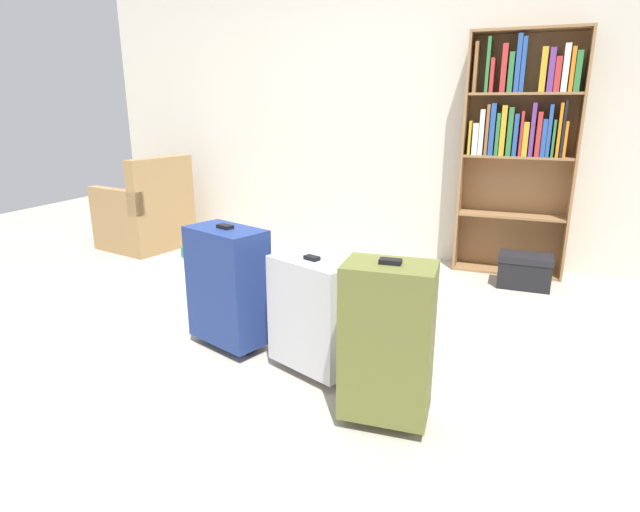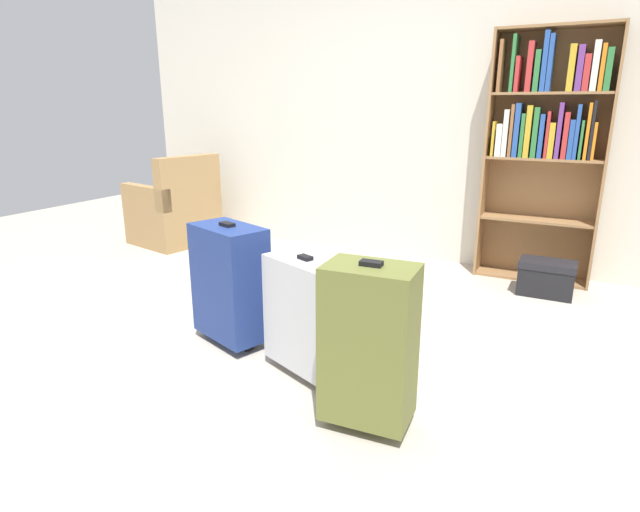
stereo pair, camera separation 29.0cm
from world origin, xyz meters
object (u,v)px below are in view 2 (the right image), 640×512
at_px(mug, 210,249).
at_px(suitcase_olive, 369,344).
at_px(suitcase_navy_blue, 230,282).
at_px(bookshelf, 547,136).
at_px(storage_box, 546,277).
at_px(suitcase_silver, 306,313).
at_px(armchair, 176,213).

relative_size(mug, suitcase_olive, 0.16).
xyz_separation_m(mug, suitcase_olive, (2.40, -1.86, 0.35)).
bearing_deg(suitcase_navy_blue, mug, 133.04).
xyz_separation_m(bookshelf, mug, (-2.81, -0.65, -1.09)).
relative_size(bookshelf, mug, 16.01).
height_order(bookshelf, storage_box, bookshelf).
xyz_separation_m(bookshelf, storage_box, (0.14, -0.38, -1.00)).
distance_m(storage_box, suitcase_silver, 2.12).
relative_size(armchair, storage_box, 2.28).
xyz_separation_m(mug, suitcase_silver, (1.93, -1.58, 0.29)).
relative_size(armchair, mug, 7.50).
bearing_deg(mug, suitcase_silver, -39.29).
distance_m(bookshelf, mug, 3.08).
height_order(mug, storage_box, storage_box).
bearing_deg(mug, suitcase_navy_blue, -46.96).
bearing_deg(bookshelf, mug, -167.02).
xyz_separation_m(armchair, storage_box, (3.50, 0.10, -0.18)).
height_order(armchair, suitcase_silver, armchair).
xyz_separation_m(bookshelf, suitcase_navy_blue, (-1.45, -2.10, -0.76)).
xyz_separation_m(armchair, suitcase_navy_blue, (1.91, -1.62, 0.06)).
distance_m(armchair, storage_box, 3.51).
xyz_separation_m(storage_box, suitcase_silver, (-1.02, -1.85, 0.20)).
bearing_deg(storage_box, mug, -174.77).
bearing_deg(suitcase_olive, mug, 142.11).
distance_m(armchair, mug, 0.64).
distance_m(armchair, suitcase_silver, 3.03).
bearing_deg(bookshelf, storage_box, -69.49).
bearing_deg(armchair, mug, -16.74).
xyz_separation_m(suitcase_silver, suitcase_olive, (0.47, -0.29, 0.06)).
height_order(mug, suitcase_olive, suitcase_olive).
distance_m(bookshelf, armchair, 3.49).
height_order(armchair, suitcase_navy_blue, armchair).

